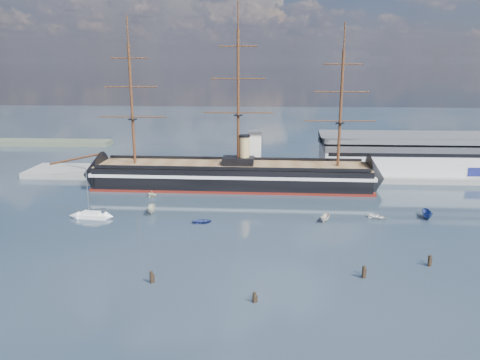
{
  "coord_description": "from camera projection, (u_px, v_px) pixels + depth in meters",
  "views": [
    {
      "loc": [
        6.85,
        -87.94,
        40.47
      ],
      "look_at": [
        -0.21,
        35.0,
        9.0
      ],
      "focal_mm": 35.0,
      "sensor_mm": 36.0,
      "label": 1
    }
  ],
  "objects": [
    {
      "name": "motorboat_e",
      "position": [
        378.0,
        219.0,
        123.42
      ],
      "size": [
        3.05,
        3.46,
        1.55
      ],
      "primitive_type": "imported",
      "rotation": [
        0.0,
        0.0,
        0.93
      ],
      "color": "silver",
      "rests_on": "ground"
    },
    {
      "name": "piling_near_mid",
      "position": [
        254.0,
        302.0,
        80.7
      ],
      "size": [
        0.64,
        0.64,
        2.53
      ],
      "primitive_type": "cylinder",
      "color": "black",
      "rests_on": "ground"
    },
    {
      "name": "ground",
      "position": [
        242.0,
        206.0,
        134.15
      ],
      "size": [
        600.0,
        600.0,
        0.0
      ],
      "primitive_type": "plane",
      "color": "#162530",
      "rests_on": "ground"
    },
    {
      "name": "motorboat_d",
      "position": [
        152.0,
        197.0,
        143.45
      ],
      "size": [
        5.06,
        6.24,
        2.11
      ],
      "primitive_type": "imported",
      "rotation": [
        0.0,
        0.0,
        1.04
      ],
      "color": "beige",
      "rests_on": "ground"
    },
    {
      "name": "piling_near_left",
      "position": [
        152.0,
        283.0,
        87.75
      ],
      "size": [
        0.64,
        0.64,
        3.04
      ],
      "primitive_type": "cylinder",
      "color": "black",
      "rests_on": "ground"
    },
    {
      "name": "sailboat",
      "position": [
        92.0,
        215.0,
        123.58
      ],
      "size": [
        8.83,
        3.63,
        13.72
      ],
      "rotation": [
        0.0,
        0.0,
        -0.13
      ],
      "color": "white",
      "rests_on": "ground"
    },
    {
      "name": "quay_tower",
      "position": [
        255.0,
        151.0,
        163.49
      ],
      "size": [
        5.0,
        5.0,
        15.0
      ],
      "color": "silver",
      "rests_on": "ground"
    },
    {
      "name": "motorboat_f",
      "position": [
        427.0,
        219.0,
        123.52
      ],
      "size": [
        6.98,
        3.19,
        2.7
      ],
      "primitive_type": "imported",
      "rotation": [
        0.0,
        0.0,
        -0.11
      ],
      "color": "navy",
      "rests_on": "ground"
    },
    {
      "name": "piling_far_right",
      "position": [
        429.0,
        266.0,
        94.96
      ],
      "size": [
        0.64,
        0.64,
        3.06
      ],
      "primitive_type": "cylinder",
      "color": "black",
      "rests_on": "ground"
    },
    {
      "name": "motorboat_a",
      "position": [
        152.0,
        214.0,
        127.6
      ],
      "size": [
        7.18,
        3.71,
        2.74
      ],
      "primitive_type": "imported",
      "rotation": [
        0.0,
        0.0,
        0.18
      ],
      "color": "beige",
      "rests_on": "ground"
    },
    {
      "name": "motorboat_c",
      "position": [
        325.0,
        222.0,
        121.1
      ],
      "size": [
        6.02,
        4.03,
        2.26
      ],
      "primitive_type": "imported",
      "rotation": [
        0.0,
        0.0,
        -0.38
      ],
      "color": "beige",
      "rests_on": "ground"
    },
    {
      "name": "warship",
      "position": [
        227.0,
        176.0,
        152.83
      ],
      "size": [
        112.97,
        17.32,
        53.94
      ],
      "rotation": [
        0.0,
        0.0,
        -0.01
      ],
      "color": "black",
      "rests_on": "ground"
    },
    {
      "name": "warehouse",
      "position": [
        409.0,
        154.0,
        167.65
      ],
      "size": [
        63.0,
        21.0,
        11.6
      ],
      "color": "#B7BABC",
      "rests_on": "ground"
    },
    {
      "name": "quay",
      "position": [
        275.0,
        176.0,
        168.42
      ],
      "size": [
        180.0,
        18.0,
        2.0
      ],
      "primitive_type": "cube",
      "color": "slate",
      "rests_on": "ground"
    },
    {
      "name": "piling_near_right",
      "position": [
        363.0,
        278.0,
        89.74
      ],
      "size": [
        0.64,
        0.64,
        3.21
      ],
      "primitive_type": "cylinder",
      "color": "black",
      "rests_on": "ground"
    },
    {
      "name": "motorboat_b",
      "position": [
        202.0,
        223.0,
        120.13
      ],
      "size": [
        1.68,
        3.24,
        1.44
      ],
      "primitive_type": "imported",
      "rotation": [
        0.0,
        0.0,
        1.72
      ],
      "color": "navy",
      "rests_on": "ground"
    }
  ]
}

